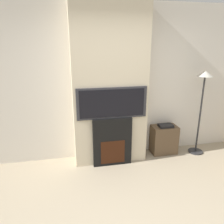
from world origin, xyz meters
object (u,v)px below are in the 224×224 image
at_px(fireplace, 112,142).
at_px(media_stand, 164,139).
at_px(floor_lamp, 203,93).
at_px(television, 112,103).

height_order(fireplace, media_stand, fireplace).
distance_m(fireplace, floor_lamp, 1.84).
distance_m(floor_lamp, media_stand, 1.10).
bearing_deg(floor_lamp, media_stand, 169.37).
xyz_separation_m(floor_lamp, media_stand, (-0.63, 0.12, -0.89)).
xyz_separation_m(television, media_stand, (1.06, 0.20, -0.83)).
relative_size(fireplace, media_stand, 1.44).
height_order(television, media_stand, television).
bearing_deg(media_stand, floor_lamp, -10.63).
height_order(fireplace, floor_lamp, floor_lamp).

